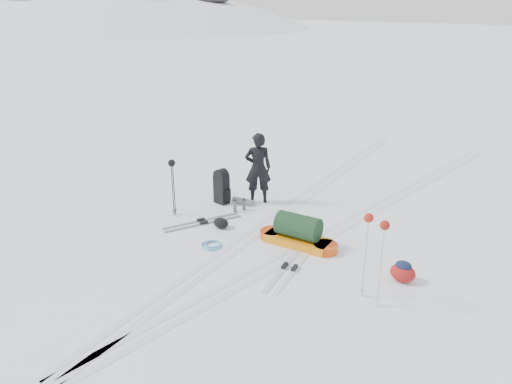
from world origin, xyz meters
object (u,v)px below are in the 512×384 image
expedition_rucksack (224,188)px  ski_poles_black (172,170)px  skier (258,168)px  pulk_sled (298,233)px

expedition_rucksack → ski_poles_black: ski_poles_black is taller
expedition_rucksack → ski_poles_black: size_ratio=0.70×
skier → expedition_rucksack: (-0.61, -0.53, -0.46)m
skier → pulk_sled: skier is taller
pulk_sled → ski_poles_black: size_ratio=1.29×
skier → ski_poles_black: skier is taller
skier → ski_poles_black: (-1.09, -1.74, 0.22)m
skier → ski_poles_black: bearing=18.5°
expedition_rucksack → ski_poles_black: (-0.48, -1.21, 0.68)m
expedition_rucksack → ski_poles_black: bearing=-104.0°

